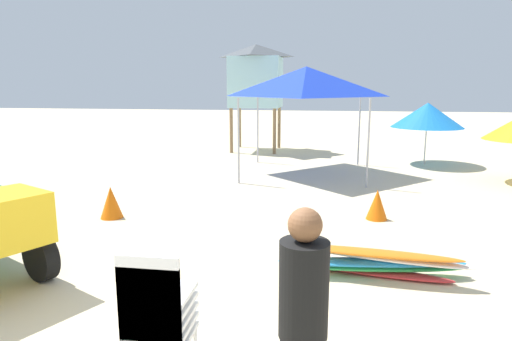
# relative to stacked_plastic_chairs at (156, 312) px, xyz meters

# --- Properties ---
(stacked_plastic_chairs) EXTENTS (0.48, 0.48, 1.20)m
(stacked_plastic_chairs) POSITION_rel_stacked_plastic_chairs_xyz_m (0.00, 0.00, 0.00)
(stacked_plastic_chairs) COLOR white
(stacked_plastic_chairs) RESTS_ON ground
(surfboard_pile) EXTENTS (2.42, 0.79, 0.40)m
(surfboard_pile) POSITION_rel_stacked_plastic_chairs_xyz_m (1.90, 2.52, -0.50)
(surfboard_pile) COLOR red
(surfboard_pile) RESTS_ON ground
(lifeguard_near_left) EXTENTS (0.32, 0.32, 1.67)m
(lifeguard_near_left) POSITION_rel_stacked_plastic_chairs_xyz_m (1.14, -0.33, 0.26)
(lifeguard_near_left) COLOR black
(lifeguard_near_left) RESTS_ON ground
(popup_canopy) EXTENTS (3.15, 3.15, 2.90)m
(popup_canopy) POSITION_rel_stacked_plastic_chairs_xyz_m (0.68, 9.23, 1.80)
(popup_canopy) COLOR #B2B2B7
(popup_canopy) RESTS_ON ground
(lifeguard_tower) EXTENTS (1.98, 1.98, 3.86)m
(lifeguard_tower) POSITION_rel_stacked_plastic_chairs_xyz_m (-1.34, 13.43, 2.05)
(lifeguard_tower) COLOR olive
(lifeguard_tower) RESTS_ON ground
(beach_umbrella_mid) EXTENTS (2.14, 2.14, 1.89)m
(beach_umbrella_mid) POSITION_rel_stacked_plastic_chairs_xyz_m (4.27, 11.23, 0.82)
(beach_umbrella_mid) COLOR beige
(beach_umbrella_mid) RESTS_ON ground
(traffic_cone_near) EXTENTS (0.39, 0.39, 0.55)m
(traffic_cone_near) POSITION_rel_stacked_plastic_chairs_xyz_m (2.20, 5.08, -0.42)
(traffic_cone_near) COLOR orange
(traffic_cone_near) RESTS_ON ground
(traffic_cone_far) EXTENTS (0.41, 0.41, 0.59)m
(traffic_cone_far) POSITION_rel_stacked_plastic_chairs_xyz_m (-2.61, 4.42, -0.40)
(traffic_cone_far) COLOR orange
(traffic_cone_far) RESTS_ON ground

